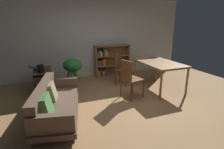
% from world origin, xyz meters
% --- Properties ---
extents(ground_plane, '(8.16, 8.16, 0.00)m').
position_xyz_m(ground_plane, '(0.00, 0.00, 0.00)').
color(ground_plane, '#A87A4C').
extents(back_wall_panel, '(6.80, 0.10, 2.70)m').
position_xyz_m(back_wall_panel, '(0.00, 2.70, 1.35)').
color(back_wall_panel, silver).
rests_on(back_wall_panel, ground_plane).
extents(fabric_couch, '(1.16, 2.14, 0.70)m').
position_xyz_m(fabric_couch, '(-1.60, 0.04, 0.32)').
color(fabric_couch, '#56351E').
rests_on(fabric_couch, ground_plane).
extents(media_console, '(0.47, 1.06, 0.60)m').
position_xyz_m(media_console, '(-1.77, 1.70, 0.29)').
color(media_console, '#56351E').
rests_on(media_console, ground_plane).
extents(open_laptop, '(0.48, 0.33, 0.10)m').
position_xyz_m(open_laptop, '(-1.88, 1.87, 0.63)').
color(open_laptop, '#333338').
rests_on(open_laptop, media_console).
extents(desk_speaker, '(0.18, 0.18, 0.20)m').
position_xyz_m(desk_speaker, '(-1.82, 1.49, 0.70)').
color(desk_speaker, black).
rests_on(desk_speaker, media_console).
extents(potted_floor_plant, '(0.56, 0.56, 0.85)m').
position_xyz_m(potted_floor_plant, '(-0.93, 1.78, 0.58)').
color(potted_floor_plant, '#9E9389').
rests_on(potted_floor_plant, ground_plane).
extents(dining_table, '(0.92, 1.45, 0.80)m').
position_xyz_m(dining_table, '(1.32, 0.62, 0.72)').
color(dining_table, olive).
rests_on(dining_table, ground_plane).
extents(dining_chair_near, '(0.55, 0.53, 1.00)m').
position_xyz_m(dining_chair_near, '(0.25, 0.34, 0.56)').
color(dining_chair_near, brown).
rests_on(dining_chair_near, ground_plane).
extents(dining_chair_far, '(0.56, 0.56, 0.97)m').
position_xyz_m(dining_chair_far, '(0.49, 1.43, 0.55)').
color(dining_chair_far, brown).
rests_on(dining_chair_far, ground_plane).
extents(bookshelf, '(1.29, 0.31, 1.10)m').
position_xyz_m(bookshelf, '(0.52, 2.52, 0.54)').
color(bookshelf, olive).
rests_on(bookshelf, ground_plane).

